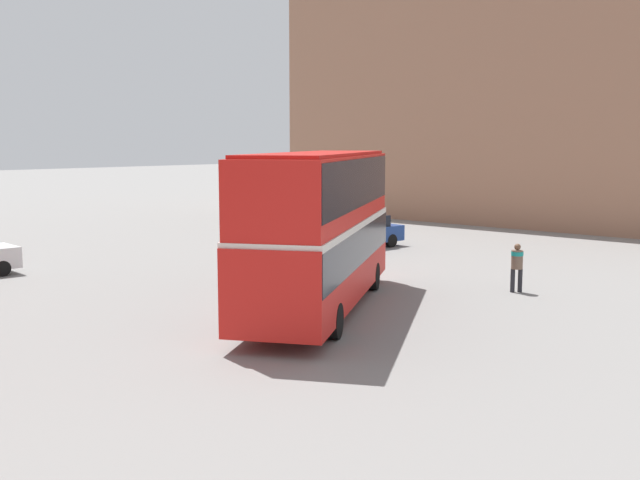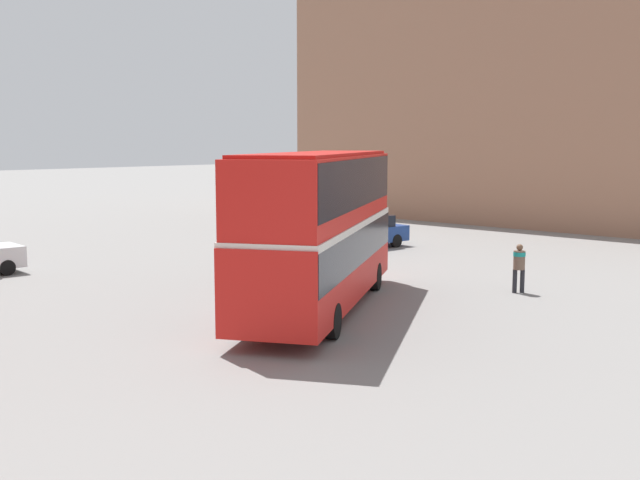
% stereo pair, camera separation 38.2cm
% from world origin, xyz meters
% --- Properties ---
extents(ground_plane, '(240.00, 240.00, 0.00)m').
position_xyz_m(ground_plane, '(0.00, 0.00, 0.00)').
color(ground_plane, gray).
extents(building_row_right, '(9.39, 34.41, 17.53)m').
position_xyz_m(building_row_right, '(28.65, 6.22, 8.77)').
color(building_row_right, '#9E7056').
rests_on(building_row_right, ground_plane).
extents(double_decker_bus, '(10.93, 7.49, 4.89)m').
position_xyz_m(double_decker_bus, '(-0.10, -0.84, 2.79)').
color(double_decker_bus, red).
rests_on(double_decker_bus, ground_plane).
extents(pedestrian_foreground, '(0.59, 0.59, 1.71)m').
position_xyz_m(pedestrian_foreground, '(6.48, -4.20, 1.05)').
color(pedestrian_foreground, '#232328').
rests_on(pedestrian_foreground, ground_plane).
extents(parked_car_side_street, '(4.86, 2.30, 1.60)m').
position_xyz_m(parked_car_side_street, '(11.53, 6.65, 0.81)').
color(parked_car_side_street, navy).
rests_on(parked_car_side_street, ground_plane).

